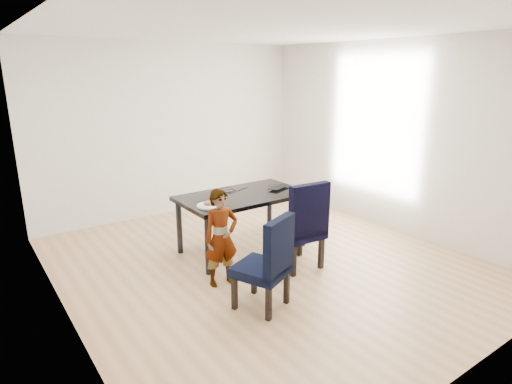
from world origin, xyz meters
TOP-DOWN VIEW (x-y plane):
  - floor at (0.00, 0.00)m, footprint 4.50×5.00m
  - ceiling at (0.00, 0.00)m, footprint 4.50×5.00m
  - wall_back at (0.00, 2.50)m, footprint 4.50×0.01m
  - wall_front at (0.00, -2.50)m, footprint 4.50×0.01m
  - wall_left at (-2.25, 0.00)m, footprint 0.01×5.00m
  - wall_right at (2.25, 0.00)m, footprint 0.01×5.00m
  - dining_table at (0.00, 0.50)m, footprint 1.60×0.90m
  - chair_left at (-0.64, -0.78)m, footprint 0.61×0.62m
  - chair_right at (0.26, -0.28)m, footprint 0.55×0.57m
  - child at (-0.71, -0.15)m, footprint 0.41×0.29m
  - plate at (-0.59, 0.30)m, footprint 0.31×0.31m
  - sandwich at (-0.60, 0.31)m, footprint 0.15×0.11m
  - laptop at (0.54, 0.50)m, footprint 0.40×0.32m
  - cable_tangle at (-0.06, 0.67)m, footprint 0.18×0.18m

SIDE VIEW (x-z plane):
  - floor at x=0.00m, z-range -0.01..0.00m
  - dining_table at x=0.00m, z-range 0.00..0.75m
  - chair_left at x=-0.64m, z-range 0.00..0.96m
  - chair_right at x=0.26m, z-range 0.00..1.06m
  - child at x=-0.71m, z-range 0.00..1.07m
  - cable_tangle at x=-0.06m, z-range 0.75..0.76m
  - plate at x=-0.59m, z-range 0.75..0.77m
  - laptop at x=0.54m, z-range 0.75..0.78m
  - sandwich at x=-0.60m, z-range 0.77..0.82m
  - wall_back at x=0.00m, z-range 0.00..2.70m
  - wall_front at x=0.00m, z-range 0.00..2.70m
  - wall_left at x=-2.25m, z-range 0.00..2.70m
  - wall_right at x=2.25m, z-range 0.00..2.70m
  - ceiling at x=0.00m, z-range 2.70..2.71m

